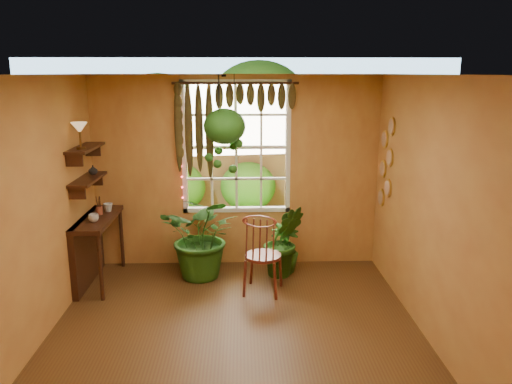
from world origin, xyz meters
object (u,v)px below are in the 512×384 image
Objects in this scene: counter_ledge at (91,243)px; potted_plant_left at (204,236)px; windsor_chair at (262,266)px; potted_plant_mid at (284,241)px; hanging_basket at (225,132)px.

counter_ledge is 1.47m from potted_plant_left.
windsor_chair reaches higher than potted_plant_mid.
hanging_basket is at bearing 9.70° from counter_ledge.
counter_ledge is 2.28m from windsor_chair.
counter_ledge is 1.02× the size of potted_plant_left.
counter_ledge is at bearing -176.59° from potted_plant_mid.
hanging_basket reaches higher than windsor_chair.
counter_ledge is at bearing -175.02° from potted_plant_left.
counter_ledge is 0.94× the size of hanging_basket.
potted_plant_mid is 1.67m from hanging_basket.
potted_plant_left is 1.18× the size of potted_plant_mid.
counter_ledge is 2.28m from hanging_basket.
potted_plant_mid is at bearing 74.62° from windsor_chair.
hanging_basket is at bearing 169.17° from potted_plant_mid.
counter_ledge is at bearing -175.82° from windsor_chair.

